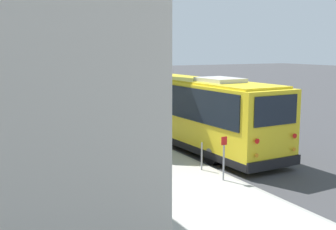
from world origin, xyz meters
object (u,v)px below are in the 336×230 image
object	(u,v)px
parked_sedan_black	(36,80)
fire_hydrant	(104,117)
parked_sedan_silver	(102,104)
street_tree	(115,18)
sign_post_near	(224,158)
shuttle_bus	(196,109)
parked_sedan_white	(74,95)
sign_post_far	(202,156)
parked_sedan_blue	(60,88)
parked_sedan_maroon	(46,83)

from	to	relation	value
parked_sedan_black	fire_hydrant	xyz separation A→B (m)	(-30.77, 1.77, -0.05)
parked_sedan_silver	fire_hydrant	distance (m)	5.68
parked_sedan_black	street_tree	bearing A→B (deg)	176.59
sign_post_near	shuttle_bus	bearing A→B (deg)	-21.35
shuttle_bus	fire_hydrant	world-z (taller)	shuttle_bus
parked_sedan_black	street_tree	size ratio (longest dim) A/B	0.56
parked_sedan_white	fire_hydrant	distance (m)	12.47
sign_post_near	sign_post_far	size ratio (longest dim) A/B	1.47
parked_sedan_blue	sign_post_near	world-z (taller)	sign_post_near
street_tree	fire_hydrant	xyz separation A→B (m)	(3.81, -0.61, -5.36)
sign_post_far	fire_hydrant	size ratio (longest dim) A/B	1.24
shuttle_bus	parked_sedan_black	bearing A→B (deg)	-1.54
parked_sedan_black	sign_post_far	size ratio (longest dim) A/B	4.64
sign_post_near	fire_hydrant	xyz separation A→B (m)	(11.78, 0.12, -0.36)
parked_sedan_black	sign_post_near	xyz separation A→B (m)	(-42.55, 1.66, 0.31)
parked_sedan_white	parked_sedan_blue	size ratio (longest dim) A/B	1.02
parked_sedan_silver	parked_sedan_maroon	xyz separation A→B (m)	(19.68, -0.08, 0.01)
street_tree	sign_post_far	xyz separation A→B (m)	(-6.60, -0.73, -5.26)
sign_post_far	sign_post_near	bearing A→B (deg)	-180.00
shuttle_bus	parked_sedan_black	distance (m)	37.45
street_tree	sign_post_far	distance (m)	8.47
parked_sedan_white	parked_sedan_black	size ratio (longest dim) A/B	0.94
parked_sedan_white	fire_hydrant	world-z (taller)	parked_sedan_white
street_tree	parked_sedan_blue	bearing A→B (deg)	-6.36
parked_sedan_maroon	sign_post_far	xyz separation A→B (m)	(-35.49, 1.71, 0.04)
street_tree	shuttle_bus	bearing A→B (deg)	-136.19
shuttle_bus	parked_sedan_blue	world-z (taller)	shuttle_bus
parked_sedan_black	sign_post_far	xyz separation A→B (m)	(-41.19, 1.66, 0.05)
shuttle_bus	fire_hydrant	xyz separation A→B (m)	(6.66, 2.12, -1.19)
parked_sedan_silver	street_tree	xyz separation A→B (m)	(-9.21, 2.36, 5.31)
parked_sedan_blue	parked_sedan_maroon	world-z (taller)	parked_sedan_maroon
parked_sedan_silver	parked_sedan_black	xyz separation A→B (m)	(25.37, -0.02, 0.00)
shuttle_bus	parked_sedan_blue	size ratio (longest dim) A/B	2.43
sign_post_near	fire_hydrant	distance (m)	11.78
parked_sedan_white	parked_sedan_maroon	bearing A→B (deg)	0.81
parked_sedan_white	fire_hydrant	xyz separation A→B (m)	(-12.37, 1.58, -0.04)
shuttle_bus	street_tree	world-z (taller)	street_tree
shuttle_bus	sign_post_far	size ratio (longest dim) A/B	10.46
shuttle_bus	parked_sedan_white	distance (m)	19.07
parked_sedan_white	fire_hydrant	size ratio (longest dim) A/B	5.41
parked_sedan_silver	parked_sedan_white	size ratio (longest dim) A/B	0.99
shuttle_bus	fire_hydrant	bearing A→B (deg)	15.59
fire_hydrant	sign_post_far	bearing A→B (deg)	-179.35
street_tree	fire_hydrant	size ratio (longest dim) A/B	10.22
sign_post_near	sign_post_far	xyz separation A→B (m)	(1.36, 0.00, -0.26)
sign_post_far	parked_sedan_black	bearing A→B (deg)	-2.30
shuttle_bus	street_tree	bearing A→B (deg)	41.74
parked_sedan_blue	sign_post_near	xyz separation A→B (m)	(-30.21, 1.75, 0.31)
street_tree	sign_post_near	bearing A→B (deg)	-174.77
parked_sedan_blue	parked_sedan_maroon	size ratio (longest dim) A/B	1.00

